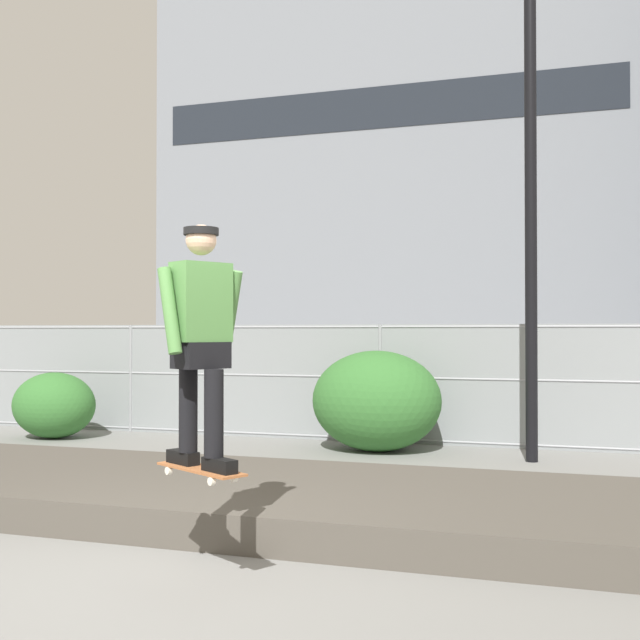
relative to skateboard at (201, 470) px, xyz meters
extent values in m
plane|color=slate|center=(-0.43, -0.12, -0.80)|extent=(120.00, 120.00, 0.00)
cube|color=#4C473F|center=(-0.43, 2.08, -0.64)|extent=(10.59, 2.66, 0.31)
cube|color=#9E5B33|center=(0.00, 0.00, 0.00)|extent=(0.79, 0.57, 0.02)
cylinder|color=silver|center=(0.27, -0.05, -0.03)|extent=(0.06, 0.05, 0.05)
cylinder|color=silver|center=(0.18, -0.21, -0.03)|extent=(0.06, 0.05, 0.05)
cylinder|color=silver|center=(-0.18, 0.21, -0.03)|extent=(0.06, 0.05, 0.05)
cylinder|color=silver|center=(-0.27, 0.05, -0.03)|extent=(0.06, 0.05, 0.05)
cube|color=#99999E|center=(0.23, -0.13, -0.01)|extent=(0.11, 0.15, 0.01)
cube|color=#99999E|center=(-0.23, 0.13, -0.01)|extent=(0.11, 0.15, 0.01)
cube|color=black|center=(0.19, -0.11, 0.06)|extent=(0.29, 0.23, 0.09)
cube|color=black|center=(-0.19, 0.11, 0.06)|extent=(0.29, 0.23, 0.09)
cylinder|color=black|center=(0.13, -0.08, 0.39)|extent=(0.13, 0.13, 0.58)
cylinder|color=black|center=(-0.13, 0.08, 0.39)|extent=(0.13, 0.13, 0.58)
cube|color=black|center=(0.00, 0.00, 0.78)|extent=(0.38, 0.41, 0.18)
cube|color=#4C7F3F|center=(0.00, 0.00, 1.14)|extent=(0.38, 0.44, 0.54)
cylinder|color=#4C7F3F|center=(0.12, 0.21, 1.08)|extent=(0.25, 0.19, 0.58)
cylinder|color=#4C7F3F|center=(-0.12, -0.21, 1.08)|extent=(0.25, 0.19, 0.58)
sphere|color=tan|center=(0.00, 0.00, 1.56)|extent=(0.21, 0.21, 0.21)
cylinder|color=black|center=(0.00, 0.00, 1.62)|extent=(0.24, 0.24, 0.05)
cylinder|color=gray|center=(-4.88, 7.08, 0.13)|extent=(0.06, 0.06, 1.85)
cylinder|color=gray|center=(-0.43, 7.08, 0.13)|extent=(0.06, 0.06, 1.85)
cylinder|color=gray|center=(-0.43, 7.08, 1.01)|extent=(26.73, 0.04, 0.04)
cylinder|color=gray|center=(-0.43, 7.08, 0.22)|extent=(26.73, 0.04, 0.04)
cylinder|color=gray|center=(-0.43, 7.08, -0.74)|extent=(26.73, 0.04, 0.04)
cube|color=gray|center=(-0.43, 7.08, 0.13)|extent=(26.73, 0.01, 1.85)
cylinder|color=black|center=(1.91, 5.96, 2.83)|extent=(0.16, 0.16, 7.26)
cube|color=navy|center=(-3.29, 10.93, -0.13)|extent=(4.55, 2.21, 0.70)
cube|color=#23282D|center=(-3.49, 10.91, 0.54)|extent=(2.34, 1.80, 0.64)
cylinder|color=black|center=(-2.01, 11.91, -0.48)|extent=(0.66, 0.30, 0.64)
cylinder|color=black|center=(-1.85, 10.21, -0.48)|extent=(0.66, 0.30, 0.64)
cylinder|color=black|center=(-4.73, 11.65, -0.48)|extent=(0.66, 0.30, 0.64)
cylinder|color=black|center=(-4.56, 9.95, -0.48)|extent=(0.66, 0.30, 0.64)
cube|color=slate|center=(-8.12, 46.14, 11.31)|extent=(29.88, 12.70, 24.23)
cube|color=#1E232B|center=(-8.12, 39.77, 14.22)|extent=(27.49, 0.04, 2.50)
ellipsoid|color=#336B2D|center=(-5.60, 5.94, -0.26)|extent=(1.39, 1.14, 1.07)
ellipsoid|color=#336B2D|center=(-0.27, 6.20, -0.07)|extent=(1.89, 1.55, 1.46)
camera|label=1|loc=(2.38, -4.77, 0.94)|focal=43.54mm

